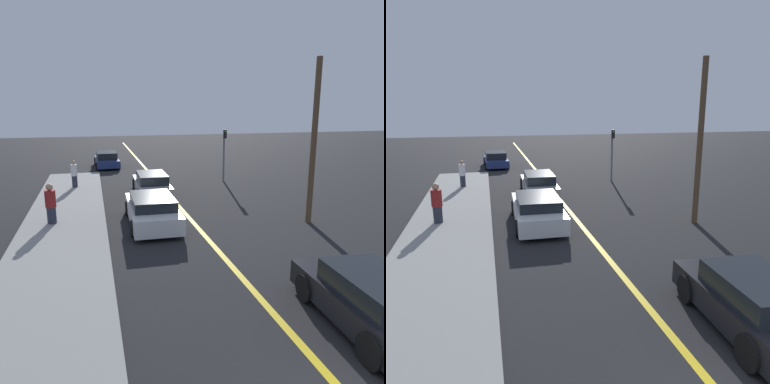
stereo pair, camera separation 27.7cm
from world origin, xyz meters
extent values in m
cube|color=gold|center=(0.00, 18.00, 0.00)|extent=(0.20, 60.00, 0.01)
cube|color=gray|center=(-5.31, 12.26, 0.07)|extent=(3.38, 24.52, 0.14)
cube|color=black|center=(1.80, 3.05, 0.51)|extent=(1.97, 4.22, 0.62)
cube|color=black|center=(1.80, 2.84, 1.07)|extent=(1.65, 2.35, 0.51)
cylinder|color=black|center=(1.06, 4.38, 0.36)|extent=(0.26, 0.73, 0.72)
cylinder|color=black|center=(2.70, 4.28, 0.36)|extent=(0.26, 0.73, 0.72)
cylinder|color=black|center=(0.91, 1.82, 0.36)|extent=(0.26, 0.73, 0.72)
cube|color=silver|center=(-1.73, 11.79, 0.52)|extent=(1.99, 4.82, 0.67)
cube|color=black|center=(-1.73, 11.55, 1.06)|extent=(1.72, 2.66, 0.41)
cylinder|color=black|center=(-2.60, 13.29, 0.33)|extent=(0.23, 0.67, 0.66)
cylinder|color=black|center=(-0.80, 13.25, 0.33)|extent=(0.23, 0.67, 0.66)
cylinder|color=black|center=(-2.66, 10.33, 0.33)|extent=(0.23, 0.67, 0.66)
cylinder|color=black|center=(-0.87, 10.29, 0.33)|extent=(0.23, 0.67, 0.66)
cube|color=#9E9EA3|center=(-0.92, 17.07, 0.48)|extent=(1.82, 4.61, 0.58)
cube|color=black|center=(-0.92, 16.84, 1.02)|extent=(1.57, 2.55, 0.49)
cylinder|color=black|center=(-1.71, 18.50, 0.34)|extent=(0.24, 0.69, 0.69)
cylinder|color=black|center=(-0.08, 18.47, 0.34)|extent=(0.24, 0.69, 0.69)
cylinder|color=black|center=(-1.77, 15.67, 0.34)|extent=(0.24, 0.69, 0.69)
cylinder|color=black|center=(-0.14, 15.63, 0.34)|extent=(0.24, 0.69, 0.69)
cube|color=navy|center=(-2.95, 27.71, 0.45)|extent=(1.90, 4.32, 0.56)
cube|color=black|center=(-2.95, 27.49, 0.99)|extent=(1.62, 2.40, 0.52)
cylinder|color=black|center=(-3.82, 28.99, 0.30)|extent=(0.25, 0.61, 0.61)
cylinder|color=black|center=(-2.18, 29.06, 0.30)|extent=(0.25, 0.61, 0.61)
cylinder|color=black|center=(-3.71, 26.35, 0.30)|extent=(0.25, 0.61, 0.61)
cylinder|color=black|center=(-2.07, 26.42, 0.30)|extent=(0.25, 0.61, 0.61)
cylinder|color=#282D3D|center=(-5.78, 12.48, 0.49)|extent=(0.37, 0.37, 0.69)
cylinder|color=maroon|center=(-5.78, 12.48, 1.18)|extent=(0.43, 0.43, 0.69)
sphere|color=tan|center=(-5.78, 12.48, 1.67)|extent=(0.28, 0.28, 0.28)
cylinder|color=#282D3D|center=(-5.14, 19.60, 0.48)|extent=(0.32, 0.32, 0.68)
cylinder|color=silver|center=(-5.14, 19.60, 1.16)|extent=(0.37, 0.37, 0.68)
sphere|color=tan|center=(-5.14, 19.60, 1.62)|extent=(0.24, 0.24, 0.24)
cylinder|color=slate|center=(4.28, 19.71, 1.70)|extent=(0.12, 0.12, 3.39)
cube|color=black|center=(4.28, 19.53, 3.12)|extent=(0.18, 0.18, 0.55)
sphere|color=green|center=(4.28, 19.44, 3.28)|extent=(0.14, 0.14, 0.14)
cylinder|color=brown|center=(4.80, 10.29, 3.39)|extent=(0.24, 0.24, 6.78)
camera|label=1|loc=(-3.98, -3.31, 4.89)|focal=35.00mm
camera|label=2|loc=(-3.72, -3.38, 4.89)|focal=35.00mm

